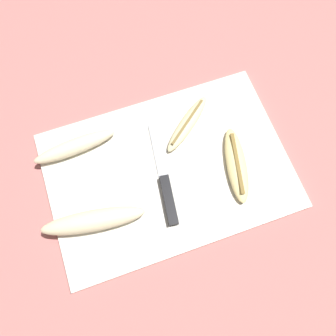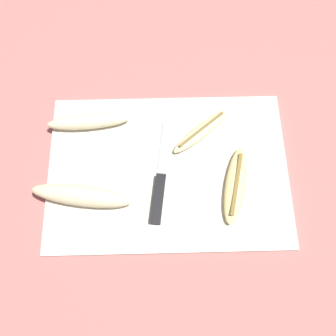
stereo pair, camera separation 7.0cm
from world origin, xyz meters
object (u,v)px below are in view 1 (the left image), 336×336
(knife, at_px, (167,190))
(banana_pale_long, at_px, (93,221))
(banana_soft_right, at_px, (187,124))
(banana_golden_short, at_px, (236,165))
(banana_bright_far, at_px, (75,147))

(knife, distance_m, banana_pale_long, 0.16)
(banana_soft_right, bearing_deg, banana_golden_short, -62.57)
(banana_golden_short, xyz_separation_m, banana_pale_long, (-0.32, -0.02, 0.01))
(banana_bright_far, xyz_separation_m, banana_soft_right, (0.25, -0.03, -0.01))
(knife, height_order, banana_bright_far, banana_bright_far)
(banana_soft_right, xyz_separation_m, banana_pale_long, (-0.25, -0.14, 0.01))
(banana_bright_far, bearing_deg, banana_golden_short, -25.74)
(knife, relative_size, banana_golden_short, 1.33)
(banana_soft_right, distance_m, banana_golden_short, 0.14)
(knife, xyz_separation_m, banana_soft_right, (0.09, 0.13, 0.00))
(banana_soft_right, bearing_deg, knife, -125.75)
(banana_soft_right, xyz_separation_m, banana_golden_short, (0.07, -0.13, 0.00))
(banana_soft_right, bearing_deg, banana_bright_far, 174.02)
(knife, relative_size, banana_bright_far, 1.27)
(knife, xyz_separation_m, banana_bright_far, (-0.16, 0.16, 0.01))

